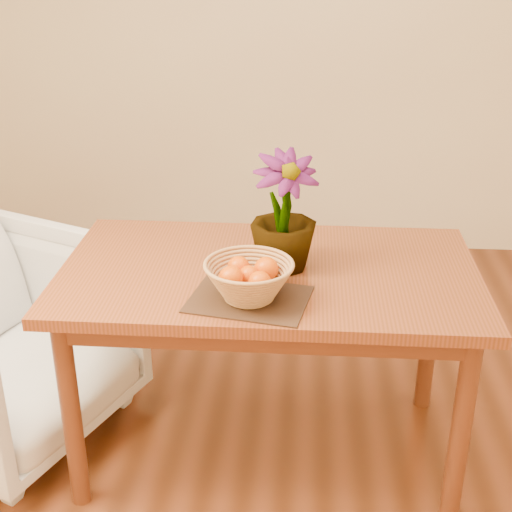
# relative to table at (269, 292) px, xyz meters

# --- Properties ---
(floor) EXTENTS (4.50, 4.50, 0.00)m
(floor) POSITION_rel_table_xyz_m (0.00, -0.30, -0.66)
(floor) COLOR brown
(floor) RESTS_ON ground
(wall_back) EXTENTS (4.00, 0.02, 2.70)m
(wall_back) POSITION_rel_table_xyz_m (0.00, 1.95, 0.69)
(wall_back) COLOR #FEF1C1
(wall_back) RESTS_ON floor
(table) EXTENTS (1.40, 0.80, 0.75)m
(table) POSITION_rel_table_xyz_m (0.00, 0.00, 0.00)
(table) COLOR brown
(table) RESTS_ON floor
(placemat) EXTENTS (0.40, 0.33, 0.01)m
(placemat) POSITION_rel_table_xyz_m (-0.05, -0.23, 0.09)
(placemat) COLOR #392015
(placemat) RESTS_ON table
(wicker_basket) EXTENTS (0.28, 0.28, 0.11)m
(wicker_basket) POSITION_rel_table_xyz_m (-0.05, -0.23, 0.15)
(wicker_basket) COLOR #B9834D
(wicker_basket) RESTS_ON placemat
(orange_pile) EXTENTS (0.18, 0.17, 0.08)m
(orange_pile) POSITION_rel_table_xyz_m (-0.05, -0.23, 0.18)
(orange_pile) COLOR #D24203
(orange_pile) RESTS_ON wicker_basket
(potted_plant) EXTENTS (0.28, 0.28, 0.39)m
(potted_plant) POSITION_rel_table_xyz_m (0.05, 0.01, 0.28)
(potted_plant) COLOR #1A4112
(potted_plant) RESTS_ON table
(armchair) EXTENTS (1.00, 1.03, 0.82)m
(armchair) POSITION_rel_table_xyz_m (-1.00, 0.06, -0.25)
(armchair) COLOR gray
(armchair) RESTS_ON floor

